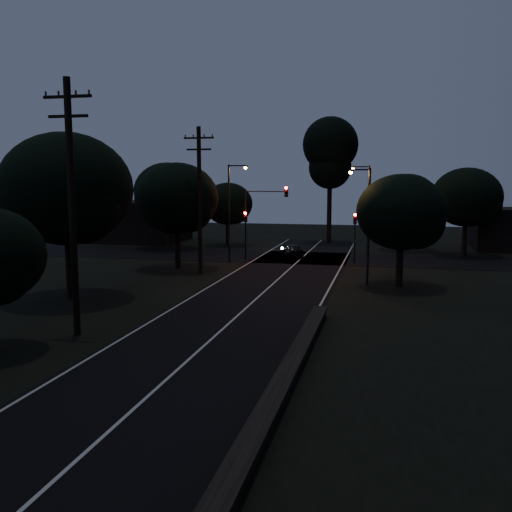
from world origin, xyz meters
The scene contains 19 objects.
road_surface centered at (0.00, 31.12, 0.01)m, with size 60.00×70.00×0.03m.
utility_pole_mid centered at (-6.00, 15.00, 5.74)m, with size 2.20×0.30×11.00m.
utility_pole_far centered at (-6.00, 32.00, 5.48)m, with size 2.20×0.30×10.50m.
tree_left_c centered at (-10.24, 21.85, 6.10)m, with size 7.46×7.46×9.42m.
tree_left_d centered at (-8.27, 33.87, 5.23)m, with size 6.37×6.37×8.08m.
tree_far_nw centered at (-8.82, 49.90, 4.20)m, with size 5.13×5.13×6.49m.
tree_far_w centered at (-13.77, 45.87, 5.50)m, with size 6.64×6.64×8.47m.
tree_far_ne centered at (9.21, 49.88, 4.76)m, with size 5.81×5.81×7.35m.
tree_far_e centered at (14.22, 46.87, 5.10)m, with size 6.20×6.20×7.86m.
tree_right_a centered at (8.20, 29.89, 4.63)m, with size 5.62×5.62×7.15m.
tall_pine centered at (1.00, 55.00, 9.70)m, with size 5.92×5.92×13.46m.
building_left centered at (-20.00, 52.00, 2.20)m, with size 10.00×8.00×4.40m, color black.
signal_left centered at (-4.60, 39.99, 2.84)m, with size 0.28×0.35×4.10m.
signal_right centered at (4.60, 39.99, 2.84)m, with size 0.28×0.35×4.10m.
signal_mast centered at (-2.91, 39.99, 4.34)m, with size 3.70×0.35×6.25m.
streetlight_a centered at (-5.31, 38.00, 4.64)m, with size 1.66×0.26×8.00m.
streetlight_b centered at (5.31, 44.00, 4.64)m, with size 1.66×0.26×8.00m.
streetlight_c centered at (5.83, 30.00, 4.35)m, with size 1.46×0.26×7.50m.
car centered at (-0.90, 42.30, 0.60)m, with size 1.42×3.53×1.20m, color black.
Camera 1 is at (7.15, -7.00, 6.75)m, focal length 40.00 mm.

